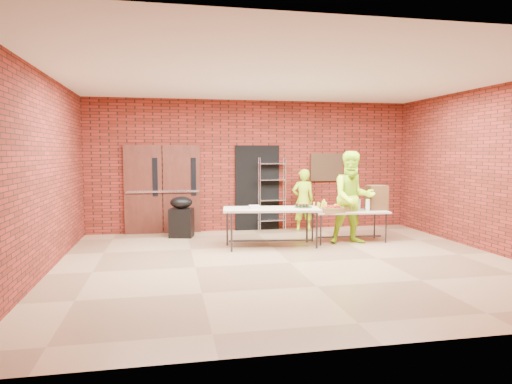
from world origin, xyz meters
The scene contains 19 objects.
room centered at (0.00, 0.00, 1.60)m, with size 8.08×7.08×3.28m.
double_doors centered at (-2.20, 3.44, 1.05)m, with size 1.78×0.12×2.10m.
dark_doorway centered at (0.10, 3.46, 1.05)m, with size 1.10×0.06×2.10m, color black.
bronze_plaque centered at (1.90, 3.45, 1.55)m, with size 0.85×0.04×0.70m, color #3A2917.
wire_rack centered at (0.45, 3.32, 0.90)m, with size 0.66×0.22×1.80m, color silver, non-canonical shape.
table_left centered at (-0.02, 1.37, 0.73)m, with size 2.03×1.06×0.80m.
table_right centered at (1.74, 1.58, 0.62)m, with size 1.69×0.80×0.68m.
basket_bananas centered at (1.04, 1.50, 0.73)m, with size 0.42×0.33×0.13m.
basket_oranges centered at (1.54, 1.60, 0.74)m, with size 0.45×0.35×0.14m.
basket_apples centered at (1.31, 1.43, 0.74)m, with size 0.44×0.34×0.14m.
muffin_tray centered at (0.65, 1.38, 0.84)m, with size 0.37×0.37×0.09m.
napkin_box centered at (-0.37, 1.37, 0.83)m, with size 0.20×0.13×0.07m, color silver.
coffee_dispenser centered at (2.40, 1.65, 0.94)m, with size 0.41×0.36×0.53m, color brown.
cup_stack_front centered at (2.10, 1.44, 0.79)m, with size 0.08×0.08×0.23m, color silver.
cup_stack_mid centered at (2.11, 1.43, 0.80)m, with size 0.09×0.09×0.26m, color silver.
cup_stack_back centered at (2.00, 1.66, 0.79)m, with size 0.08×0.08×0.24m, color silver.
covered_grill centered at (-1.78, 2.84, 0.47)m, with size 0.60×0.54×0.93m.
volunteer_woman centered at (1.18, 3.10, 0.76)m, with size 0.56×0.36×1.52m, color #B3F11A.
volunteer_man centered at (1.75, 1.41, 0.98)m, with size 0.95×0.74×1.96m, color #B3F11A.
Camera 1 is at (-2.10, -7.59, 1.93)m, focal length 32.00 mm.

